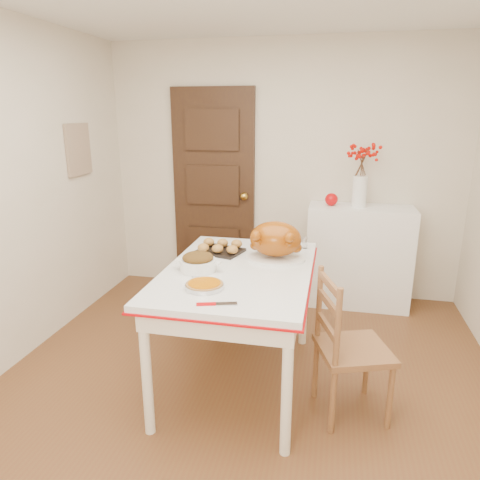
% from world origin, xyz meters
% --- Properties ---
extents(floor, '(3.50, 4.00, 0.00)m').
position_xyz_m(floor, '(0.00, 0.00, 0.00)').
color(floor, brown).
rests_on(floor, ground).
extents(wall_back, '(3.50, 0.00, 2.50)m').
position_xyz_m(wall_back, '(0.00, 2.00, 1.25)').
color(wall_back, beige).
rests_on(wall_back, ground).
extents(door_back, '(0.85, 0.06, 2.06)m').
position_xyz_m(door_back, '(-0.70, 1.97, 1.03)').
color(door_back, black).
rests_on(door_back, ground).
extents(photo_board, '(0.03, 0.35, 0.45)m').
position_xyz_m(photo_board, '(-1.73, 1.20, 1.50)').
color(photo_board, tan).
rests_on(photo_board, ground).
extents(sideboard, '(0.97, 0.43, 0.97)m').
position_xyz_m(sideboard, '(0.78, 1.78, 0.48)').
color(sideboard, white).
rests_on(sideboard, floor).
extents(kitchen_table, '(0.96, 1.40, 0.84)m').
position_xyz_m(kitchen_table, '(-0.06, 0.26, 0.42)').
color(kitchen_table, silver).
rests_on(kitchen_table, floor).
extents(chair_oak, '(0.52, 0.52, 0.92)m').
position_xyz_m(chair_oak, '(0.69, 0.08, 0.46)').
color(chair_oak, brown).
rests_on(chair_oak, floor).
extents(berry_vase, '(0.31, 0.31, 0.60)m').
position_xyz_m(berry_vase, '(0.75, 1.78, 1.27)').
color(berry_vase, white).
rests_on(berry_vase, sideboard).
extents(apple, '(0.12, 0.12, 0.12)m').
position_xyz_m(apple, '(0.50, 1.78, 1.03)').
color(apple, '#BD0509').
rests_on(apple, sideboard).
extents(turkey_platter, '(0.43, 0.35, 0.26)m').
position_xyz_m(turkey_platter, '(0.15, 0.49, 0.97)').
color(turkey_platter, '#843104').
rests_on(turkey_platter, kitchen_table).
extents(pumpkin_pie, '(0.23, 0.23, 0.05)m').
position_xyz_m(pumpkin_pie, '(-0.18, -0.11, 0.86)').
color(pumpkin_pie, '#B55A00').
rests_on(pumpkin_pie, kitchen_table).
extents(stuffing_dish, '(0.32, 0.27, 0.12)m').
position_xyz_m(stuffing_dish, '(-0.31, 0.17, 0.90)').
color(stuffing_dish, '#4E320E').
rests_on(stuffing_dish, kitchen_table).
extents(rolls_tray, '(0.36, 0.31, 0.08)m').
position_xyz_m(rolls_tray, '(-0.27, 0.56, 0.88)').
color(rolls_tray, '#B48430').
rests_on(rolls_tray, kitchen_table).
extents(pie_server, '(0.23, 0.12, 0.01)m').
position_xyz_m(pie_server, '(-0.06, -0.32, 0.84)').
color(pie_server, silver).
rests_on(pie_server, kitchen_table).
extents(carving_knife, '(0.20, 0.23, 0.01)m').
position_xyz_m(carving_knife, '(-0.29, 0.05, 0.84)').
color(carving_knife, silver).
rests_on(carving_knife, kitchen_table).
extents(drinking_glass, '(0.07, 0.07, 0.10)m').
position_xyz_m(drinking_glass, '(0.01, 0.82, 0.89)').
color(drinking_glass, white).
rests_on(drinking_glass, kitchen_table).
extents(shaker_pair, '(0.10, 0.06, 0.09)m').
position_xyz_m(shaker_pair, '(0.30, 0.79, 0.88)').
color(shaker_pair, white).
rests_on(shaker_pair, kitchen_table).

